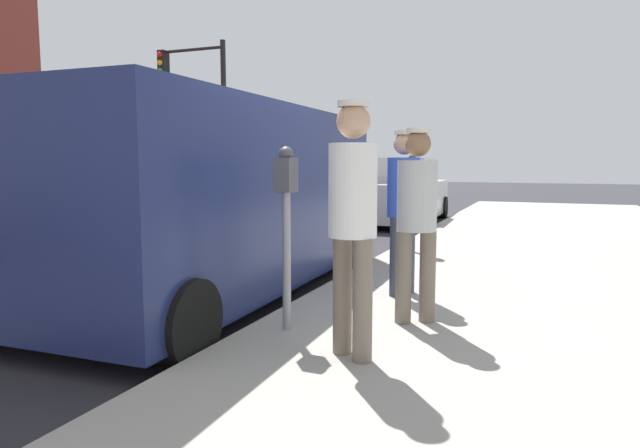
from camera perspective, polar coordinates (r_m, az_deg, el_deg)
The scene contains 10 objects.
ground_plane at distance 5.94m, azimuth -12.83°, elevation -8.86°, with size 80.00×80.00×0.00m, color #2D2D33.
sidewalk_slab at distance 4.89m, azimuth 23.76°, elevation -11.65°, with size 5.00×32.00×0.15m, color #9E998E.
parking_meter_near at distance 4.56m, azimuth -3.49°, elevation 1.79°, with size 0.14×0.18×1.52m.
parking_meter_far at distance 8.80m, azimuth 9.41°, elevation 3.91°, with size 0.14×0.18×1.52m.
pedestrian_in_white at distance 3.89m, azimuth 3.39°, elevation 1.26°, with size 0.34×0.34×1.81m.
pedestrian_in_blue at distance 5.86m, azimuth 8.54°, elevation 2.28°, with size 0.34×0.35×1.71m.
pedestrian_in_gray at distance 4.84m, azimuth 9.89°, elevation 1.12°, with size 0.34×0.34×1.68m.
parked_van at distance 6.45m, azimuth -10.34°, elevation 2.80°, with size 2.26×5.26×2.15m.
parked_sedan_ahead at distance 14.24m, azimuth 8.16°, elevation 3.09°, with size 2.10×4.47×1.65m.
traffic_light_corner at distance 18.00m, azimuth -12.19°, elevation 12.50°, with size 2.48×0.42×5.20m.
Camera 1 is at (3.34, -4.67, 1.54)m, focal length 31.20 mm.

